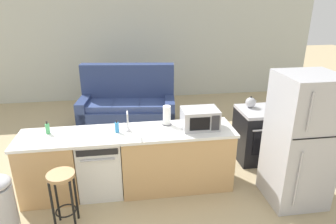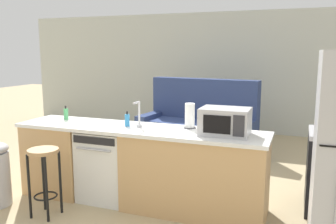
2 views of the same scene
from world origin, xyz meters
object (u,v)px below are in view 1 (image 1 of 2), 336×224
at_px(refrigerator, 300,141).
at_px(trash_bin, 0,205).
at_px(paper_towel_roll, 167,116).
at_px(stove_range, 260,134).
at_px(soap_bottle, 117,127).
at_px(bar_stool, 63,189).
at_px(microwave, 200,119).
at_px(kettle, 251,102).
at_px(dish_soap_bottle, 48,129).
at_px(dishwasher, 101,165).
at_px(couch, 128,106).

relative_size(refrigerator, trash_bin, 2.38).
bearing_deg(paper_towel_roll, stove_range, 12.63).
relative_size(soap_bottle, bar_stool, 0.24).
distance_m(refrigerator, trash_bin, 3.75).
xyz_separation_m(microwave, kettle, (1.04, 0.68, -0.05)).
xyz_separation_m(stove_range, soap_bottle, (-2.34, -0.53, 0.52)).
xyz_separation_m(microwave, dish_soap_bottle, (-2.06, 0.12, -0.07)).
height_order(dishwasher, paper_towel_roll, paper_towel_roll).
bearing_deg(couch, stove_range, -41.07).
relative_size(dishwasher, microwave, 1.68).
xyz_separation_m(microwave, trash_bin, (-2.51, -0.64, -0.66)).
distance_m(refrigerator, bar_stool, 3.01).
xyz_separation_m(paper_towel_roll, trash_bin, (-2.07, -0.82, -0.66)).
distance_m(microwave, couch, 2.70).
xyz_separation_m(paper_towel_roll, couch, (-0.53, 2.25, -0.64)).
bearing_deg(dishwasher, soap_bottle, 5.11).
height_order(microwave, trash_bin, microwave).
xyz_separation_m(dishwasher, soap_bottle, (0.26, 0.02, 0.55)).
relative_size(dish_soap_bottle, trash_bin, 0.24).
height_order(soap_bottle, dish_soap_bottle, same).
bearing_deg(microwave, paper_towel_roll, 157.36).
xyz_separation_m(refrigerator, paper_towel_roll, (-1.64, 0.73, 0.16)).
bearing_deg(paper_towel_roll, dishwasher, -169.32).
height_order(paper_towel_roll, soap_bottle, paper_towel_roll).
distance_m(microwave, trash_bin, 2.67).
relative_size(refrigerator, microwave, 3.53).
height_order(refrigerator, bar_stool, refrigerator).
bearing_deg(trash_bin, kettle, 20.44).
distance_m(microwave, bar_stool, 1.97).
bearing_deg(paper_towel_roll, trash_bin, -158.32).
relative_size(stove_range, refrigerator, 0.51).
bearing_deg(dish_soap_bottle, kettle, 10.27).
bearing_deg(dish_soap_bottle, bar_stool, -70.67).
bearing_deg(dish_soap_bottle, microwave, -3.32).
distance_m(microwave, dish_soap_bottle, 2.06).
xyz_separation_m(paper_towel_roll, bar_stool, (-1.35, -0.84, -0.50)).
bearing_deg(soap_bottle, dish_soap_bottle, 174.07).
bearing_deg(couch, dish_soap_bottle, -115.32).
bearing_deg(kettle, trash_bin, -159.56).
xyz_separation_m(refrigerator, soap_bottle, (-2.34, 0.57, 0.09)).
height_order(soap_bottle, kettle, kettle).
distance_m(refrigerator, dish_soap_bottle, 3.33).
xyz_separation_m(paper_towel_roll, soap_bottle, (-0.70, -0.16, -0.07)).
relative_size(paper_towel_roll, trash_bin, 0.38).
distance_m(dish_soap_bottle, kettle, 3.15).
xyz_separation_m(dishwasher, couch, (0.44, 2.44, -0.03)).
bearing_deg(couch, soap_bottle, -94.25).
bearing_deg(soap_bottle, bar_stool, -133.44).
relative_size(refrigerator, kettle, 8.60).
relative_size(microwave, kettle, 2.44).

